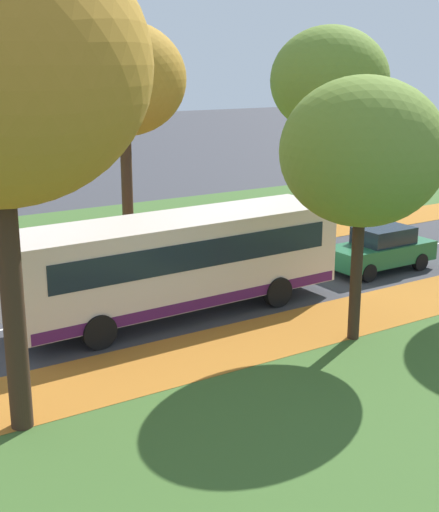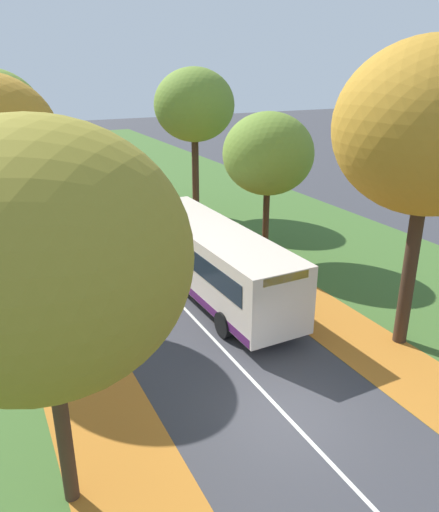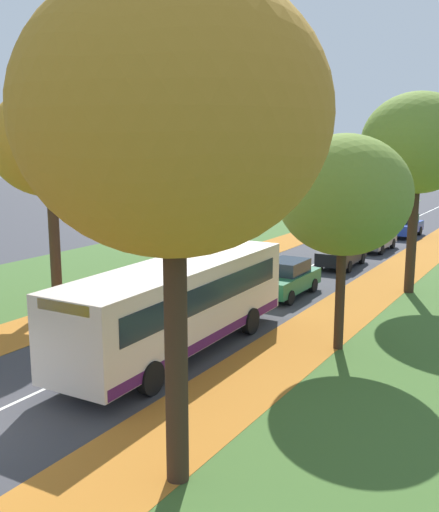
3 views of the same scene
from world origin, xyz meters
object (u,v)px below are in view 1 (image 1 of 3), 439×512
(tree_left_near, at_px, (123,80))
(bus, at_px, (178,259))
(car_green_lead, at_px, (381,249))
(tree_left_mid, at_px, (329,81))
(tree_right_near, at_px, (363,152))

(tree_left_near, relative_size, bus, 0.86)
(bus, relative_size, car_green_lead, 2.48)
(tree_left_near, height_order, tree_left_mid, tree_left_mid)
(car_green_lead, bearing_deg, tree_left_near, -139.64)
(tree_right_near, bearing_deg, tree_left_near, -175.23)
(tree_right_near, bearing_deg, bus, -145.45)
(tree_left_near, bearing_deg, tree_right_near, 4.77)
(tree_left_mid, relative_size, bus, 0.86)
(bus, xyz_separation_m, car_green_lead, (-0.00, 8.51, -0.89))
(tree_left_near, bearing_deg, tree_left_mid, 86.09)
(tree_left_near, height_order, car_green_lead, tree_left_near)
(tree_left_near, height_order, tree_right_near, tree_left_near)
(tree_left_near, relative_size, car_green_lead, 2.14)
(tree_left_near, xyz_separation_m, tree_left_mid, (0.67, 9.83, -0.15))
(tree_left_mid, height_order, car_green_lead, tree_left_mid)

